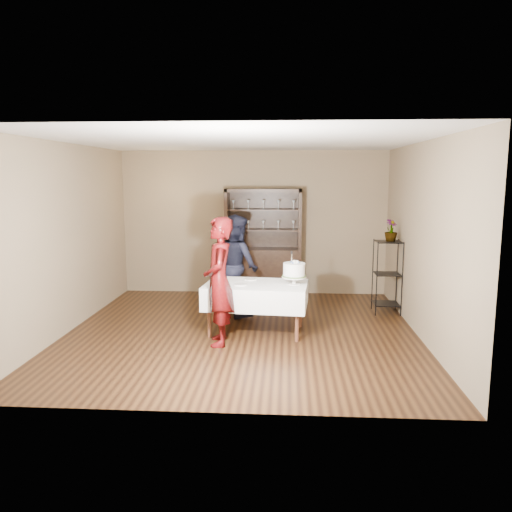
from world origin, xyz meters
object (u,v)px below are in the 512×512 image
object	(u,v)px
china_hutch	(263,261)
potted_plant	(391,230)
plant_etagere	(387,274)
cake	(294,271)
man	(237,265)
woman	(219,281)
cake_table	(256,295)

from	to	relation	value
china_hutch	potted_plant	size ratio (longest dim) A/B	5.62
plant_etagere	cake	size ratio (longest dim) A/B	2.51
cake	man	bearing A→B (deg)	134.40
woman	cake_table	bearing A→B (deg)	130.42
china_hutch	plant_etagere	size ratio (longest dim) A/B	1.67
cake_table	man	xyz separation A→B (m)	(-0.37, 0.92, 0.27)
cake_table	potted_plant	size ratio (longest dim) A/B	4.24
man	cake	size ratio (longest dim) A/B	3.41
cake	woman	bearing A→B (deg)	-152.54
cake	cake_table	bearing A→B (deg)	178.88
woman	potted_plant	world-z (taller)	woman
china_hutch	cake_table	distance (m)	2.24
china_hutch	potted_plant	bearing A→B (deg)	-26.77
china_hutch	potted_plant	world-z (taller)	china_hutch
woman	cake	distance (m)	1.12
plant_etagere	woman	bearing A→B (deg)	-145.83
man	cake	bearing A→B (deg)	-170.15
cake_table	potted_plant	distance (m)	2.54
china_hutch	cake_table	bearing A→B (deg)	-89.74
china_hutch	woman	bearing A→B (deg)	-99.22
potted_plant	cake_table	bearing A→B (deg)	-150.73
cake	plant_etagere	bearing A→B (deg)	38.03
cake_table	man	world-z (taller)	man
man	cake	xyz separation A→B (m)	(0.91, -0.93, 0.09)
china_hutch	plant_etagere	bearing A→B (deg)	-26.83
cake	potted_plant	size ratio (longest dim) A/B	1.34
woman	potted_plant	size ratio (longest dim) A/B	4.80
china_hutch	man	world-z (taller)	china_hutch
plant_etagere	cake_table	bearing A→B (deg)	-150.13
cake_table	man	bearing A→B (deg)	112.03
potted_plant	plant_etagere	bearing A→B (deg)	157.72
china_hutch	man	bearing A→B (deg)	-105.22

